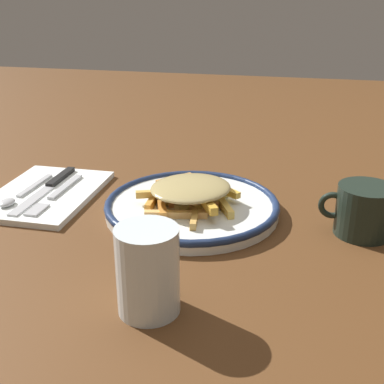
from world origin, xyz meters
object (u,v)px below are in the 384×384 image
coffee_mug (364,210)px  napkin (45,194)px  fries_heap (192,193)px  spoon (19,195)px  fork (56,194)px  knife (50,186)px  plate (192,206)px  water_glass (148,271)px

coffee_mug → napkin: bearing=-2.8°
fries_heap → spoon: (0.30, 0.02, -0.02)m
fork → coffee_mug: size_ratio=1.62×
knife → spoon: 0.06m
fries_heap → spoon: bearing=3.7°
fork → spoon: (0.06, 0.02, 0.00)m
fries_heap → napkin: bearing=-3.4°
plate → spoon: 0.29m
water_glass → coffee_mug: water_glass is taller
plate → fork: size_ratio=1.59×
fries_heap → coffee_mug: 0.26m
knife → water_glass: bearing=132.9°
knife → spoon: (0.03, 0.05, 0.00)m
water_glass → plate: bearing=-88.2°
napkin → spoon: 0.05m
plate → water_glass: 0.27m
knife → plate: bearing=173.6°
fries_heap → knife: size_ratio=0.85×
spoon → coffee_mug: size_ratio=1.41×
knife → coffee_mug: coffee_mug is taller
fries_heap → fork: size_ratio=1.02×
knife → coffee_mug: size_ratio=1.94×
fries_heap → fork: fries_heap is taller
napkin → water_glass: 0.39m
plate → fries_heap: size_ratio=1.57×
water_glass → napkin: bearing=-45.1°
napkin → spoon: bearing=49.8°
water_glass → spoon: bearing=-38.3°
coffee_mug → spoon: bearing=1.0°
napkin → fries_heap: bearing=176.6°
plate → napkin: plate is taller
knife → coffee_mug: (-0.52, 0.04, 0.02)m
plate → spoon: size_ratio=1.84×
napkin → coffee_mug: (-0.52, 0.03, 0.03)m
napkin → water_glass: (-0.27, 0.27, 0.05)m
napkin → fork: (-0.03, 0.01, 0.01)m
spoon → coffee_mug: bearing=-179.0°
fork → water_glass: (-0.24, 0.26, 0.04)m
fork → coffee_mug: 0.50m
plate → fork: (0.24, 0.00, 0.00)m
water_glass → fork: bearing=-46.9°
spoon → water_glass: bearing=141.7°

